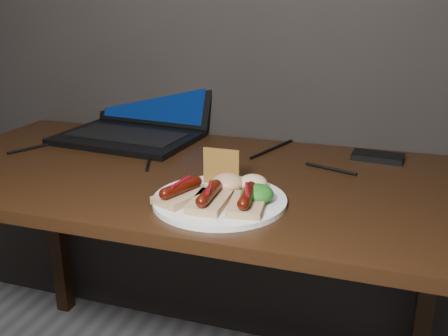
% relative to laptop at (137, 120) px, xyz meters
% --- Properties ---
extents(desk, '(1.40, 0.70, 0.75)m').
position_rel_laptop_xyz_m(desk, '(0.27, -0.27, -0.14)').
color(desk, black).
rests_on(desk, ground).
extents(laptop, '(0.44, 0.41, 0.25)m').
position_rel_laptop_xyz_m(laptop, '(0.00, 0.00, 0.00)').
color(laptop, black).
rests_on(laptop, desk).
extents(hard_drive, '(0.14, 0.09, 0.02)m').
position_rel_laptop_xyz_m(hard_drive, '(0.74, -0.02, -0.04)').
color(hard_drive, black).
rests_on(hard_drive, desk).
extents(desk_cables, '(0.95, 0.39, 0.01)m').
position_rel_laptop_xyz_m(desk_cables, '(0.23, -0.14, -0.05)').
color(desk_cables, black).
rests_on(desk_cables, desk).
extents(plate, '(0.30, 0.30, 0.01)m').
position_rel_laptop_xyz_m(plate, '(0.42, -0.44, -0.04)').
color(plate, white).
rests_on(plate, desk).
extents(bread_sausage_left, '(0.11, 0.13, 0.04)m').
position_rel_laptop_xyz_m(bread_sausage_left, '(0.35, -0.47, -0.02)').
color(bread_sausage_left, tan).
rests_on(bread_sausage_left, plate).
extents(bread_sausage_center, '(0.07, 0.12, 0.04)m').
position_rel_laptop_xyz_m(bread_sausage_center, '(0.42, -0.48, -0.02)').
color(bread_sausage_center, tan).
rests_on(bread_sausage_center, plate).
extents(bread_sausage_right, '(0.08, 0.12, 0.04)m').
position_rel_laptop_xyz_m(bread_sausage_right, '(0.49, -0.47, -0.02)').
color(bread_sausage_right, tan).
rests_on(bread_sausage_right, plate).
extents(crispbread, '(0.09, 0.01, 0.08)m').
position_rel_laptop_xyz_m(crispbread, '(0.40, -0.36, 0.00)').
color(crispbread, '#A9712E').
rests_on(crispbread, plate).
extents(salad_greens, '(0.07, 0.07, 0.04)m').
position_rel_laptop_xyz_m(salad_greens, '(0.51, -0.43, -0.02)').
color(salad_greens, '#105213').
rests_on(salad_greens, plate).
extents(salsa_mound, '(0.07, 0.07, 0.04)m').
position_rel_laptop_xyz_m(salsa_mound, '(0.43, -0.39, -0.02)').
color(salsa_mound, '#A32D10').
rests_on(salsa_mound, plate).
extents(coleslaw_mound, '(0.06, 0.06, 0.04)m').
position_rel_laptop_xyz_m(coleslaw_mound, '(0.48, -0.37, -0.02)').
color(coleslaw_mound, white).
rests_on(coleslaw_mound, plate).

